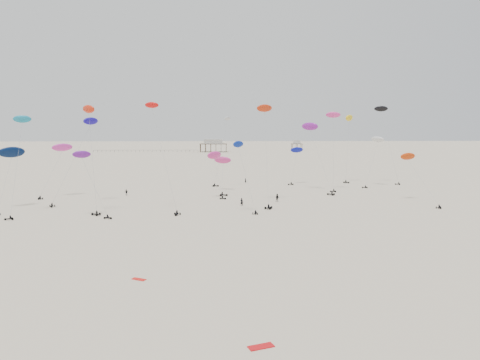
{
  "coord_description": "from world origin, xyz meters",
  "views": [
    {
      "loc": [
        -4.15,
        -13.23,
        18.24
      ],
      "look_at": [
        0.0,
        88.0,
        7.0
      ],
      "focal_mm": 35.0,
      "sensor_mm": 36.0,
      "label": 1
    }
  ],
  "objects_px": {
    "rig_4": "(215,160)",
    "spectator_0": "(242,206)",
    "pavilion_small": "(297,146)",
    "rig_9": "(296,155)",
    "pavilion_main": "(213,146)",
    "rig_0": "(83,137)"
  },
  "relations": [
    {
      "from": "rig_4",
      "to": "spectator_0",
      "type": "height_order",
      "value": "rig_4"
    },
    {
      "from": "pavilion_main",
      "to": "rig_0",
      "type": "height_order",
      "value": "rig_0"
    },
    {
      "from": "rig_9",
      "to": "spectator_0",
      "type": "xyz_separation_m",
      "value": [
        -19.9,
        -44.71,
        -9.32
      ]
    },
    {
      "from": "pavilion_main",
      "to": "rig_4",
      "type": "xyz_separation_m",
      "value": [
        4.35,
        -239.61,
        5.73
      ]
    },
    {
      "from": "pavilion_main",
      "to": "rig_9",
      "type": "relative_size",
      "value": 1.7
    },
    {
      "from": "pavilion_small",
      "to": "spectator_0",
      "type": "xyz_separation_m",
      "value": [
        -59.3,
        -284.6,
        -3.49
      ]
    },
    {
      "from": "rig_9",
      "to": "spectator_0",
      "type": "bearing_deg",
      "value": 135.01
    },
    {
      "from": "pavilion_main",
      "to": "spectator_0",
      "type": "distance_m",
      "value": 254.86
    },
    {
      "from": "rig_9",
      "to": "rig_4",
      "type": "bearing_deg",
      "value": 117.55
    },
    {
      "from": "rig_0",
      "to": "rig_9",
      "type": "relative_size",
      "value": 1.8
    },
    {
      "from": "pavilion_small",
      "to": "rig_9",
      "type": "distance_m",
      "value": 243.17
    },
    {
      "from": "pavilion_small",
      "to": "rig_0",
      "type": "height_order",
      "value": "rig_0"
    },
    {
      "from": "rig_0",
      "to": "pavilion_small",
      "type": "bearing_deg",
      "value": -119.7
    },
    {
      "from": "rig_4",
      "to": "spectator_0",
      "type": "relative_size",
      "value": 5.48
    },
    {
      "from": "pavilion_small",
      "to": "rig_4",
      "type": "xyz_separation_m",
      "value": [
        -65.65,
        -269.61,
        6.46
      ]
    },
    {
      "from": "pavilion_main",
      "to": "rig_0",
      "type": "xyz_separation_m",
      "value": [
        -28.07,
        -246.25,
        11.76
      ]
    },
    {
      "from": "pavilion_main",
      "to": "rig_9",
      "type": "xyz_separation_m",
      "value": [
        30.61,
        -209.89,
        5.1
      ]
    },
    {
      "from": "rig_4",
      "to": "rig_9",
      "type": "height_order",
      "value": "rig_4"
    },
    {
      "from": "rig_0",
      "to": "rig_4",
      "type": "xyz_separation_m",
      "value": [
        32.43,
        6.64,
        -6.03
      ]
    },
    {
      "from": "spectator_0",
      "to": "rig_9",
      "type": "bearing_deg",
      "value": -88.57
    },
    {
      "from": "pavilion_small",
      "to": "rig_4",
      "type": "relative_size",
      "value": 0.72
    },
    {
      "from": "pavilion_small",
      "to": "spectator_0",
      "type": "height_order",
      "value": "pavilion_small"
    }
  ]
}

